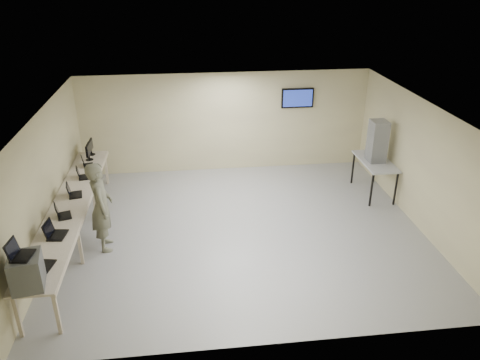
{
  "coord_description": "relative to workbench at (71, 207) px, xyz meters",
  "views": [
    {
      "loc": [
        -1.11,
        -8.98,
        5.47
      ],
      "look_at": [
        0.0,
        0.2,
        1.15
      ],
      "focal_mm": 35.0,
      "sensor_mm": 36.0,
      "label": 1
    }
  ],
  "objects": [
    {
      "name": "storage_bins",
      "position": [
        7.17,
        1.42,
        0.62
      ],
      "size": [
        0.4,
        0.44,
        1.05
      ],
      "color": "gray",
      "rests_on": "side_table"
    },
    {
      "name": "workbench",
      "position": [
        0.0,
        0.0,
        0.0
      ],
      "size": [
        0.76,
        6.0,
        0.9
      ],
      "color": "beige",
      "rests_on": "ground"
    },
    {
      "name": "side_table",
      "position": [
        7.19,
        1.42,
        0.02
      ],
      "size": [
        0.72,
        1.54,
        0.92
      ],
      "color": "#A8A8A8",
      "rests_on": "ground"
    },
    {
      "name": "laptop_3",
      "position": [
        -0.03,
        0.38,
        0.15
      ],
      "size": [
        0.36,
        0.41,
        0.28
      ],
      "rotation": [
        0.0,
        0.0,
        0.19
      ],
      "color": "black",
      "rests_on": "workbench"
    },
    {
      "name": "monitor_near",
      "position": [
        -0.01,
        2.4,
        0.33
      ],
      "size": [
        0.19,
        0.42,
        0.42
      ],
      "color": "black",
      "rests_on": "workbench"
    },
    {
      "name": "monitor_far",
      "position": [
        -0.01,
        2.75,
        0.32
      ],
      "size": [
        0.18,
        0.41,
        0.4
      ],
      "color": "black",
      "rests_on": "workbench"
    },
    {
      "name": "soldier",
      "position": [
        0.68,
        -0.34,
        0.14
      ],
      "size": [
        0.57,
        0.77,
        1.93
      ],
      "primitive_type": "imported",
      "rotation": [
        0.0,
        0.0,
        1.74
      ],
      "color": "#53573F",
      "rests_on": "ground"
    },
    {
      "name": "room",
      "position": [
        3.62,
        0.06,
        0.58
      ],
      "size": [
        8.01,
        7.01,
        2.81
      ],
      "color": "#9E9E9E",
      "rests_on": "ground"
    },
    {
      "name": "laptop_2",
      "position": [
        -0.06,
        -0.54,
        0.14
      ],
      "size": [
        0.38,
        0.41,
        0.28
      ],
      "rotation": [
        0.0,
        0.0,
        0.3
      ],
      "color": "black",
      "rests_on": "workbench"
    },
    {
      "name": "laptop_1",
      "position": [
        -0.03,
        -1.28,
        0.15
      ],
      "size": [
        0.37,
        0.43,
        0.31
      ],
      "rotation": [
        0.0,
        0.0,
        -0.12
      ],
      "color": "black",
      "rests_on": "workbench"
    },
    {
      "name": "equipment_box",
      "position": [
        -0.06,
        -2.75,
        0.35
      ],
      "size": [
        0.55,
        0.6,
        0.55
      ],
      "primitive_type": "cube",
      "rotation": [
        0.0,
        0.0,
        0.18
      ],
      "color": "#5A5C5F",
      "rests_on": "workbench"
    },
    {
      "name": "laptop_0",
      "position": [
        -0.03,
        -2.25,
        0.15
      ],
      "size": [
        0.37,
        0.42,
        0.29
      ],
      "rotation": [
        0.0,
        0.0,
        -0.19
      ],
      "color": "black",
      "rests_on": "workbench"
    },
    {
      "name": "laptop_5",
      "position": [
        -0.02,
        2.0,
        0.14
      ],
      "size": [
        0.34,
        0.37,
        0.25
      ],
      "rotation": [
        0.0,
        0.0,
        0.27
      ],
      "color": "black",
      "rests_on": "workbench"
    },
    {
      "name": "laptop_4",
      "position": [
        -0.01,
        1.3,
        0.14
      ],
      "size": [
        0.34,
        0.38,
        0.26
      ],
      "rotation": [
        0.0,
        0.0,
        0.21
      ],
      "color": "black",
      "rests_on": "workbench"
    },
    {
      "name": "laptop_on_box",
      "position": [
        -0.12,
        -2.75,
        0.7
      ],
      "size": [
        0.34,
        0.4,
        0.29
      ],
      "rotation": [
        0.0,
        0.0,
        -0.12
      ],
      "color": "black",
      "rests_on": "equipment_box"
    }
  ]
}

